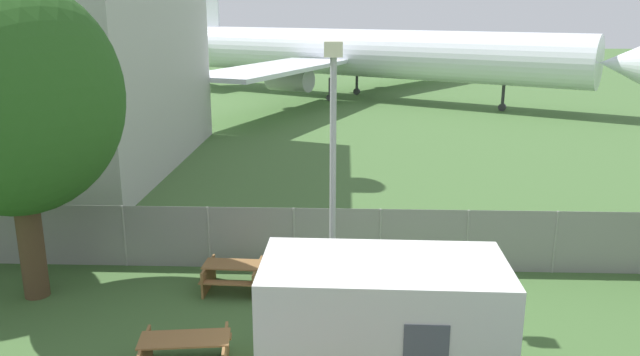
% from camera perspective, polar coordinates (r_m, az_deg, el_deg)
% --- Properties ---
extents(perimeter_fence, '(56.07, 0.07, 1.90)m').
position_cam_1_polar(perimeter_fence, '(18.56, -2.41, -5.54)').
color(perimeter_fence, gray).
rests_on(perimeter_fence, ground).
extents(airplane, '(41.84, 34.89, 11.79)m').
position_cam_1_polar(airplane, '(54.11, 3.52, 11.29)').
color(airplane, white).
rests_on(airplane, ground).
extents(portable_cabin, '(4.98, 2.62, 2.63)m').
position_cam_1_polar(portable_cabin, '(13.20, 5.75, -12.93)').
color(portable_cabin, silver).
rests_on(portable_cabin, ground).
extents(picnic_bench_near_cabin, '(1.65, 1.47, 0.76)m').
position_cam_1_polar(picnic_bench_near_cabin, '(17.55, -7.97, -8.64)').
color(picnic_bench_near_cabin, brown).
rests_on(picnic_bench_near_cabin, ground).
extents(picnic_bench_open_grass, '(2.07, 1.62, 0.76)m').
position_cam_1_polar(picnic_bench_open_grass, '(14.11, -12.23, -15.10)').
color(picnic_bench_open_grass, brown).
rests_on(picnic_bench_open_grass, ground).
extents(tree_left_of_cabin, '(5.44, 5.44, 8.38)m').
position_cam_1_polar(tree_left_of_cabin, '(17.43, -26.31, 6.53)').
color(tree_left_of_cabin, '#4C3823').
rests_on(tree_left_of_cabin, ground).
extents(light_mast, '(0.44, 0.44, 6.78)m').
position_cam_1_polar(light_mast, '(15.37, 1.20, 2.81)').
color(light_mast, '#99999E').
rests_on(light_mast, ground).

